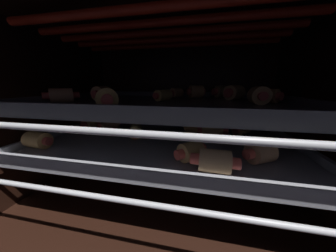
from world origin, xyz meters
TOP-DOWN VIEW (x-y plane):
  - ground_plane at (0.00, 0.00)cm, footprint 59.38×46.18cm
  - oven_wall_back at (0.00, 22.49)cm, footprint 59.38×1.20cm
  - oven_wall_left at (-29.09, 0.00)cm, footprint 1.20×43.78cm
  - oven_wall_right at (29.09, 0.00)cm, footprint 1.20×43.78cm
  - oven_ceiling at (0.00, 0.00)cm, footprint 59.38×46.18cm
  - heating_element at (0.00, 0.00)cm, footprint 45.58×20.54cm
  - oven_rack_lower at (0.00, -0.00)cm, footprint 54.22×42.90cm
  - baking_tray_lower at (0.00, 0.00)cm, footprint 48.22×33.32cm
  - pig_in_blanket_lower_0 at (5.63, -10.60)cm, footprint 4.68×4.58cm
  - pig_in_blanket_lower_1 at (-15.05, 1.67)cm, footprint 4.77×5.48cm
  - pig_in_blanket_lower_2 at (5.43, 3.79)cm, footprint 5.07×4.35cm
  - pig_in_blanket_lower_3 at (-19.22, 1.18)cm, footprint 4.01×5.69cm
  - pig_in_blanket_lower_4 at (-6.31, -2.51)cm, footprint 3.70×5.57cm
  - pig_in_blanket_lower_5 at (-16.70, 10.59)cm, footprint 4.69×5.20cm
  - pig_in_blanket_lower_6 at (9.52, 0.92)cm, footprint 6.28×3.71cm
  - pig_in_blanket_lower_7 at (8.77, 6.15)cm, footprint 5.05×3.71cm
  - pig_in_blanket_lower_8 at (-20.98, -11.10)cm, footprint 5.44×3.10cm
  - pig_in_blanket_lower_9 at (15.36, -9.30)cm, footprint 5.19×4.17cm
  - pig_in_blanket_lower_10 at (8.77, -13.20)cm, footprint 6.13×3.17cm
  - pig_in_blanket_lower_11 at (15.90, 3.70)cm, footprint 4.46×4.78cm
  - oven_rack_upper at (0.00, 0.00)cm, footprint 54.35×42.90cm
  - baking_tray_upper at (0.00, 0.00)cm, footprint 48.22×33.32cm
  - pig_in_blanket_upper_0 at (12.13, 13.33)cm, footprint 5.20×4.11cm
  - pig_in_blanket_upper_1 at (14.31, 7.24)cm, footprint 5.21×5.46cm
  - pig_in_blanket_upper_2 at (-1.35, 1.83)cm, footprint 3.87×5.37cm
  - pig_in_blanket_upper_3 at (16.90, -0.86)cm, footprint 3.18×4.50cm
  - pig_in_blanket_upper_4 at (-6.67, -11.12)cm, footprint 4.25×5.37cm
  - pig_in_blanket_upper_5 at (-0.11, 12.51)cm, footprint 4.12×5.29cm
  - pig_in_blanket_upper_6 at (19.58, 2.74)cm, footprint 4.70×5.08cm
  - pig_in_blanket_upper_7 at (5.48, 11.06)cm, footprint 5.01×4.35cm
  - pig_in_blanket_upper_8 at (-14.44, -0.79)cm, footprint 3.17×5.25cm
  - pig_in_blanket_upper_9 at (-20.46, -5.11)cm, footprint 5.34×5.27cm

SIDE VIEW (x-z plane):
  - ground_plane at x=0.00cm, z-range -1.20..0.00cm
  - oven_rack_lower at x=0.00cm, z-range 10.75..11.36cm
  - baking_tray_lower at x=0.00cm, z-range 10.87..12.90cm
  - pig_in_blanket_lower_11 at x=15.90cm, z-range 12.20..14.96cm
  - pig_in_blanket_lower_0 at x=5.63cm, z-range 12.20..14.99cm
  - pig_in_blanket_lower_8 at x=-20.98cm, z-range 12.20..15.01cm
  - pig_in_blanket_lower_4 at x=-6.31cm, z-range 12.20..15.02cm
  - pig_in_blanket_lower_1 at x=-15.05cm, z-range 12.20..15.13cm
  - pig_in_blanket_lower_10 at x=8.77cm, z-range 12.20..15.16cm
  - pig_in_blanket_lower_7 at x=8.77cm, z-range 12.20..15.22cm
  - pig_in_blanket_lower_9 at x=15.36cm, z-range 12.20..15.24cm
  - pig_in_blanket_lower_3 at x=-19.22cm, z-range 12.20..15.36cm
  - pig_in_blanket_lower_5 at x=-16.70cm, z-range 12.20..15.51cm
  - pig_in_blanket_lower_2 at x=5.43cm, z-range 12.20..15.52cm
  - pig_in_blanket_lower_6 at x=9.52cm, z-range 12.20..15.57cm
  - oven_wall_back at x=0.00cm, z-range 0.00..34.96cm
  - oven_wall_left at x=-29.09cm, z-range 0.00..34.96cm
  - oven_wall_right at x=29.09cm, z-range 0.00..34.96cm
  - oven_rack_upper at x=0.00cm, z-range 18.16..18.91cm
  - baking_tray_upper at x=0.00cm, z-range 18.40..20.34cm
  - pig_in_blanket_upper_2 at x=-1.35cm, z-range 19.56..21.97cm
  - pig_in_blanket_upper_5 at x=-0.11cm, z-range 19.56..22.13cm
  - pig_in_blanket_upper_6 at x=19.58cm, z-range 19.56..22.23cm
  - pig_in_blanket_upper_9 at x=-20.46cm, z-range 19.56..22.31cm
  - pig_in_blanket_upper_4 at x=-6.67cm, z-range 19.56..22.58cm
  - pig_in_blanket_upper_8 at x=-14.44cm, z-range 19.56..22.69cm
  - pig_in_blanket_upper_3 at x=16.90cm, z-range 19.56..22.72cm
  - pig_in_blanket_upper_0 at x=12.13cm, z-range 19.56..22.75cm
  - pig_in_blanket_upper_7 at x=5.48cm, z-range 19.56..22.86cm
  - pig_in_blanket_upper_1 at x=14.31cm, z-range 19.56..22.90cm
  - heating_element at x=0.00cm, z-range 31.83..33.11cm
  - oven_ceiling at x=0.00cm, z-range 34.96..36.16cm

